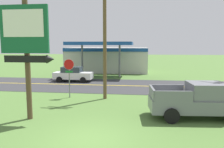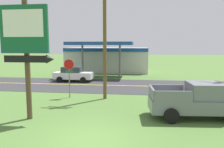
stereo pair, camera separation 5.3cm
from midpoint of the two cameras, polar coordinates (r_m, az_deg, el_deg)
ground_plane at (r=10.07m, az=-6.15°, el=-16.07°), size 180.00×180.00×0.00m
road_asphalt at (r=22.45m, az=1.55°, el=-2.94°), size 140.00×8.00×0.02m
road_centre_line at (r=22.44m, az=1.55°, el=-2.90°), size 126.00×0.20×0.01m
motel_sign at (r=12.61m, az=-20.91°, el=7.79°), size 2.85×0.54×6.32m
stop_sign at (r=17.38m, az=-10.86°, el=0.67°), size 0.80×0.08×2.95m
utility_pole at (r=16.65m, az=-1.93°, el=10.00°), size 1.81×0.26×8.98m
gas_station at (r=34.27m, az=-1.25°, el=3.84°), size 12.00×11.50×4.40m
pickup_grey_parked_on_lawn at (r=13.34m, az=20.95°, el=-6.30°), size 5.35×2.57×1.96m
car_white_near_lane at (r=25.30m, az=-9.85°, el=-0.01°), size 4.20×2.00×1.64m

